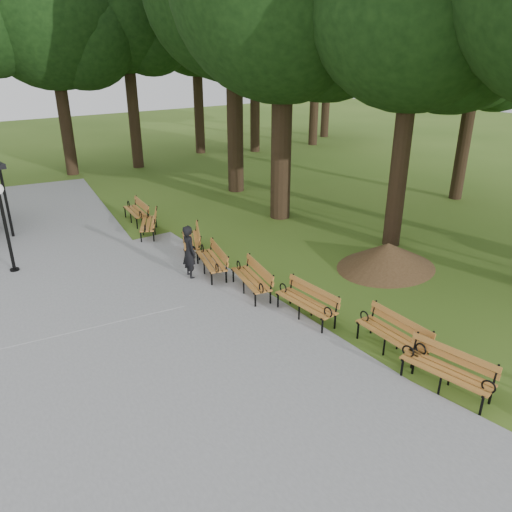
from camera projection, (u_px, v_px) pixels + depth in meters
ground at (407, 375)px, 10.23m from camera, size 100.00×100.00×0.00m
path at (170, 375)px, 10.17m from camera, size 12.00×38.00×0.06m
person at (189, 252)px, 14.38m from camera, size 0.47×0.64×1.65m
lamp_post at (2, 209)px, 14.27m from camera, size 0.32×0.32×2.79m
dirt_mound at (387, 255)px, 15.21m from camera, size 2.81×2.81×0.82m
bench_2 at (446, 372)px, 9.61m from camera, size 0.89×1.97×0.88m
bench_3 at (392, 335)px, 10.85m from camera, size 0.78×1.94×0.88m
bench_4 at (306, 303)px, 12.26m from camera, size 0.66×1.91×0.88m
bench_5 at (251, 279)px, 13.54m from camera, size 1.08×2.00×0.88m
bench_6 at (211, 261)px, 14.74m from camera, size 1.16×2.00×0.88m
bench_7 at (191, 240)px, 16.38m from camera, size 1.44×1.98×0.88m
bench_8 at (148, 224)px, 17.95m from camera, size 1.49×1.97×0.88m
bench_9 at (136, 212)px, 19.32m from camera, size 0.90×1.97×0.88m
lawn_tree_5 at (480, 45)px, 20.16m from camera, size 5.28×5.28×9.25m
tree_backdrop at (165, 22)px, 27.62m from camera, size 36.04×9.79×15.83m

